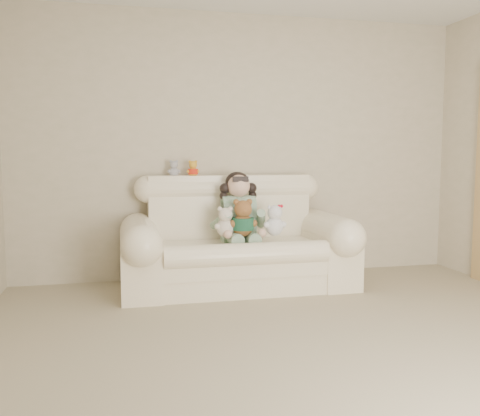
% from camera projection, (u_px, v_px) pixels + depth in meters
% --- Properties ---
extents(floor, '(5.00, 5.00, 0.00)m').
position_uv_depth(floor, '(345.00, 374.00, 2.92)').
color(floor, tan).
rests_on(floor, ground).
extents(wall_back, '(4.50, 0.00, 4.50)m').
position_uv_depth(wall_back, '(243.00, 147.00, 5.21)').
color(wall_back, beige).
rests_on(wall_back, ground).
extents(sofa, '(2.10, 0.95, 1.03)m').
position_uv_depth(sofa, '(238.00, 232.00, 4.76)').
color(sofa, '#FFECCD').
rests_on(sofa, floor).
extents(seated_child, '(0.40, 0.49, 0.66)m').
position_uv_depth(seated_child, '(238.00, 206.00, 4.82)').
color(seated_child, '#286C38').
rests_on(seated_child, sofa).
extents(brown_teddy, '(0.29, 0.24, 0.39)m').
position_uv_depth(brown_teddy, '(243.00, 214.00, 4.62)').
color(brown_teddy, brown).
rests_on(brown_teddy, sofa).
extents(white_cat, '(0.24, 0.20, 0.33)m').
position_uv_depth(white_cat, '(275.00, 217.00, 4.67)').
color(white_cat, silver).
rests_on(white_cat, sofa).
extents(cream_teddy, '(0.24, 0.20, 0.32)m').
position_uv_depth(cream_teddy, '(225.00, 219.00, 4.61)').
color(cream_teddy, white).
rests_on(cream_teddy, sofa).
extents(yellow_mini_bear, '(0.15, 0.13, 0.19)m').
position_uv_depth(yellow_mini_bear, '(193.00, 167.00, 4.96)').
color(yellow_mini_bear, gold).
rests_on(yellow_mini_bear, sofa).
extents(grey_mini_plush, '(0.15, 0.13, 0.19)m').
position_uv_depth(grey_mini_plush, '(174.00, 167.00, 4.95)').
color(grey_mini_plush, '#ACADB3').
rests_on(grey_mini_plush, sofa).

